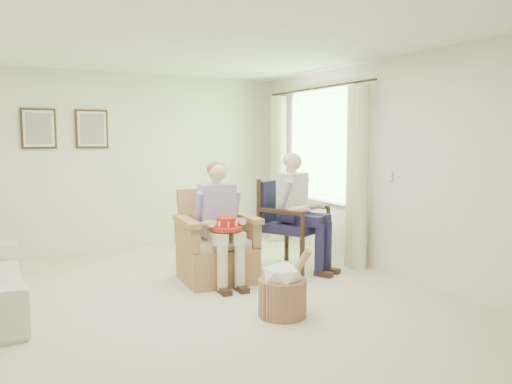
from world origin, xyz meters
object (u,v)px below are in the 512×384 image
Objects in this scene: wood_armchair at (290,220)px; red_hat at (226,225)px; wicker_armchair at (216,252)px; person_wicker at (220,214)px; hatbox at (283,289)px; person_dark at (298,202)px.

red_hat is (-1.09, -0.43, 0.09)m from wood_armchair.
wicker_armchair is 0.48m from person_wicker.
person_wicker reaches higher than hatbox.
person_wicker reaches higher than red_hat.
wood_armchair is 0.77× the size of person_dark.
red_hat is at bearing -88.99° from wicker_armchair.
wood_armchair is at bearing 16.16° from person_wicker.
person_dark is at bearing 6.50° from person_wicker.
red_hat is (-1.09, -0.25, -0.16)m from person_dark.
person_wicker is at bearing 164.80° from wood_armchair.
wicker_armchair is at bearing 157.51° from wood_armchair.
person_dark is at bearing -0.94° from wicker_armchair.
person_wicker reaches higher than wood_armchair.
wood_armchair is 1.17m from red_hat.
hatbox is (-0.99, -1.30, -0.61)m from person_dark.
wicker_armchair is 0.73× the size of person_dark.
person_wicker is 1.37m from hatbox.
wicker_armchair is 0.94× the size of wood_armchair.
person_wicker is 2.05× the size of hatbox.
person_wicker is at bearing 93.31° from hatbox.
red_hat is at bearing 174.47° from wood_armchair.
hatbox is at bearing -85.04° from red_hat.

